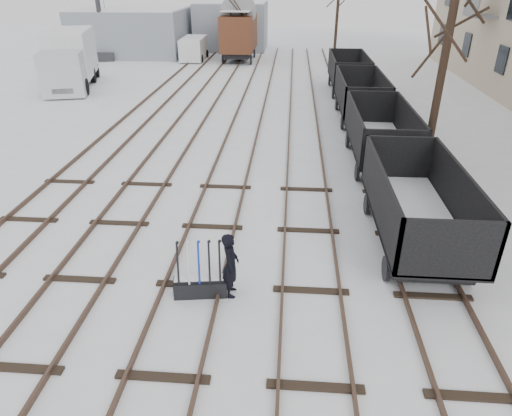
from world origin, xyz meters
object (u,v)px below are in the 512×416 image
at_px(worker, 231,265).
at_px(freight_wagon_a, 415,217).
at_px(ground_frame, 200,285).
at_px(crane, 103,34).
at_px(box_van_wagon, 239,31).
at_px(lorry, 69,59).
at_px(panel_van, 194,48).

distance_m(worker, freight_wagon_a, 5.69).
height_order(ground_frame, crane, crane).
bearing_deg(ground_frame, box_van_wagon, 86.55).
bearing_deg(lorry, freight_wagon_a, -60.65).
relative_size(freight_wagon_a, crane, 0.70).
height_order(ground_frame, panel_van, panel_van).
bearing_deg(box_van_wagon, panel_van, -179.73).
xyz_separation_m(box_van_wagon, lorry, (-10.32, -11.26, -0.61)).
relative_size(freight_wagon_a, panel_van, 1.30).
xyz_separation_m(box_van_wagon, crane, (-12.03, -0.58, -0.30)).
bearing_deg(panel_van, worker, -78.49).
bearing_deg(crane, freight_wagon_a, -68.93).
distance_m(ground_frame, freight_wagon_a, 6.43).
bearing_deg(ground_frame, worker, -0.56).
xyz_separation_m(ground_frame, freight_wagon_a, (5.74, 2.85, 0.62)).
bearing_deg(worker, lorry, 27.03).
bearing_deg(panel_van, crane, -176.77).
relative_size(box_van_wagon, lorry, 0.67).
relative_size(worker, panel_van, 0.39).
distance_m(ground_frame, box_van_wagon, 33.50).
relative_size(worker, lorry, 0.21).
bearing_deg(crane, lorry, -94.33).
relative_size(ground_frame, panel_van, 0.34).
bearing_deg(box_van_wagon, freight_wagon_a, -73.36).
relative_size(box_van_wagon, crane, 0.68).
bearing_deg(box_van_wagon, ground_frame, -84.21).
distance_m(freight_wagon_a, panel_van, 33.02).
relative_size(worker, crane, 0.21).
bearing_deg(panel_van, lorry, -120.13).
xyz_separation_m(panel_van, crane, (-7.92, -0.64, 1.17)).
bearing_deg(worker, crane, 20.28).
bearing_deg(box_van_wagon, lorry, -131.43).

